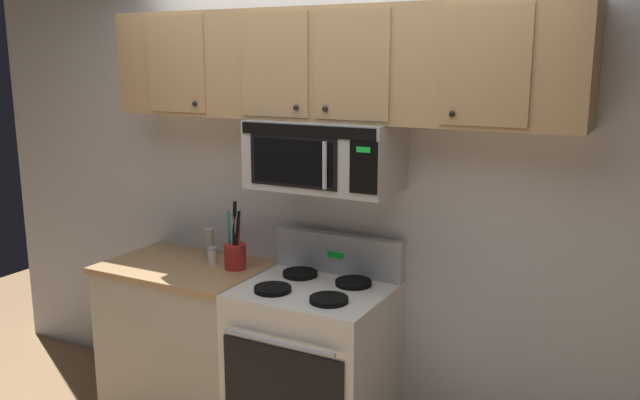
# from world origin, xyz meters

# --- Properties ---
(back_wall) EXTENTS (5.20, 0.10, 2.70)m
(back_wall) POSITION_xyz_m (0.00, 0.79, 1.35)
(back_wall) COLOR silver
(back_wall) RESTS_ON ground_plane
(stove_range) EXTENTS (0.76, 0.69, 1.12)m
(stove_range) POSITION_xyz_m (0.00, 0.42, 0.47)
(stove_range) COLOR white
(stove_range) RESTS_ON ground_plane
(over_range_microwave) EXTENTS (0.76, 0.43, 0.35)m
(over_range_microwave) POSITION_xyz_m (-0.00, 0.54, 1.58)
(over_range_microwave) COLOR #B7BABF
(upper_cabinets) EXTENTS (2.50, 0.36, 0.55)m
(upper_cabinets) POSITION_xyz_m (-0.00, 0.57, 2.02)
(upper_cabinets) COLOR tan
(counter_segment) EXTENTS (0.93, 0.65, 0.90)m
(counter_segment) POSITION_xyz_m (-0.84, 0.43, 0.45)
(counter_segment) COLOR #BCB7AD
(counter_segment) RESTS_ON ground_plane
(utensil_crock_red) EXTENTS (0.12, 0.12, 0.38)m
(utensil_crock_red) POSITION_xyz_m (-0.54, 0.50, 1.00)
(utensil_crock_red) COLOR red
(utensil_crock_red) RESTS_ON counter_segment
(salt_shaker) EXTENTS (0.05, 0.05, 0.10)m
(salt_shaker) POSITION_xyz_m (-0.70, 0.50, 0.95)
(salt_shaker) COLOR white
(salt_shaker) RESTS_ON counter_segment
(pepper_mill) EXTENTS (0.06, 0.06, 0.18)m
(pepper_mill) POSITION_xyz_m (-0.80, 0.60, 0.99)
(pepper_mill) COLOR #B7B2A8
(pepper_mill) RESTS_ON counter_segment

